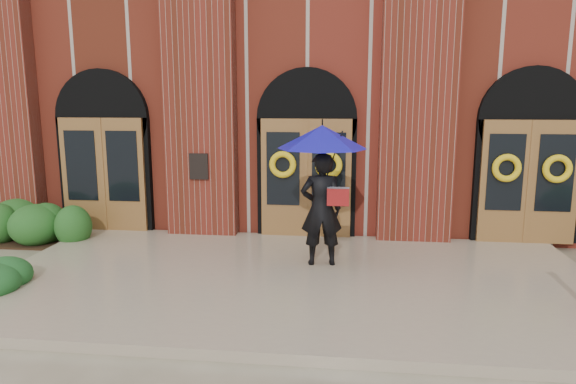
# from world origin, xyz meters

# --- Properties ---
(ground) EXTENTS (90.00, 90.00, 0.00)m
(ground) POSITION_xyz_m (0.00, 0.00, 0.00)
(ground) COLOR tan
(ground) RESTS_ON ground
(landing) EXTENTS (10.00, 5.30, 0.15)m
(landing) POSITION_xyz_m (0.00, 0.15, 0.07)
(landing) COLOR tan
(landing) RESTS_ON ground
(church_building) EXTENTS (16.20, 12.53, 7.00)m
(church_building) POSITION_xyz_m (0.00, 8.78, 3.50)
(church_building) COLOR maroon
(church_building) RESTS_ON ground
(man_with_umbrella) EXTENTS (1.78, 1.78, 2.47)m
(man_with_umbrella) POSITION_xyz_m (0.43, 0.83, 1.88)
(man_with_umbrella) COLOR black
(man_with_umbrella) RESTS_ON landing
(hedge_wall_left) EXTENTS (3.21, 1.28, 0.82)m
(hedge_wall_left) POSITION_xyz_m (-5.20, 2.20, 0.41)
(hedge_wall_left) COLOR #1F4E1A
(hedge_wall_left) RESTS_ON ground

